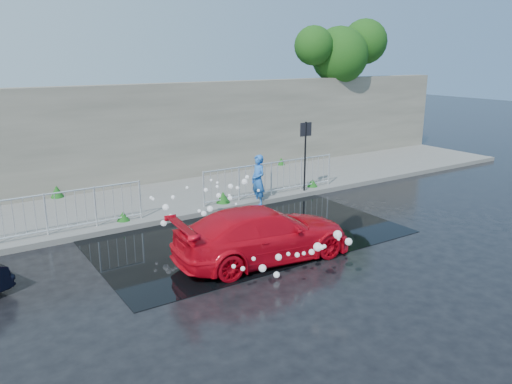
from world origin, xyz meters
TOP-DOWN VIEW (x-y plane):
  - ground at (0.00, 0.00)m, footprint 90.00×90.00m
  - pavement at (0.00, 5.00)m, footprint 30.00×4.00m
  - curb at (0.00, 3.00)m, footprint 30.00×0.25m
  - retaining_wall at (0.00, 7.20)m, footprint 30.00×0.60m
  - puddle at (0.50, 1.00)m, footprint 8.00×5.00m
  - sign_post at (4.20, 3.10)m, footprint 0.45×0.06m
  - tree at (9.70, 7.42)m, footprint 4.85×2.52m
  - railing_left at (-4.00, 3.35)m, footprint 5.05×0.05m
  - railing_right at (3.00, 3.35)m, footprint 5.05×0.05m
  - weeds at (-0.49, 4.59)m, footprint 12.17×3.93m
  - water_spray at (-0.26, 0.16)m, footprint 3.34×5.74m
  - red_car at (-0.06, -0.69)m, footprint 4.39×2.09m
  - person at (2.25, 3.00)m, footprint 0.41×0.60m

SIDE VIEW (x-z plane):
  - ground at x=0.00m, z-range 0.00..0.00m
  - puddle at x=0.50m, z-range 0.00..0.01m
  - pavement at x=0.00m, z-range 0.00..0.15m
  - curb at x=0.00m, z-range 0.00..0.16m
  - weeds at x=-0.49m, z-range 0.13..0.52m
  - red_car at x=-0.06m, z-range 0.00..1.24m
  - water_spray at x=-0.26m, z-range 0.15..1.29m
  - railing_left at x=-4.00m, z-range 0.19..1.29m
  - railing_right at x=3.00m, z-range 0.19..1.29m
  - person at x=2.25m, z-range 0.00..1.62m
  - sign_post at x=4.20m, z-range 0.47..2.97m
  - retaining_wall at x=0.00m, z-range 0.15..3.65m
  - tree at x=9.70m, z-range 1.68..7.89m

